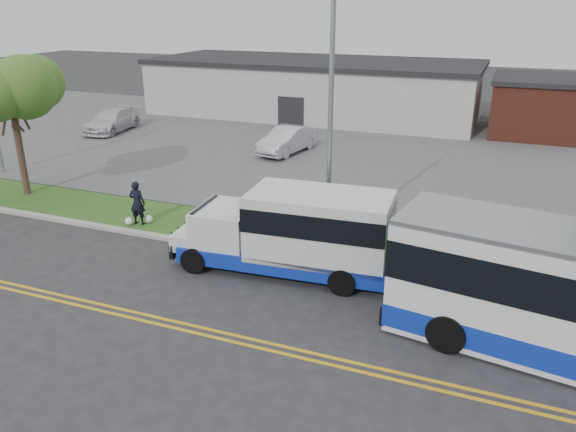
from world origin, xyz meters
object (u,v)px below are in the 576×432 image
at_px(streetlight_near, 330,107).
at_px(parked_car_b, 112,121).
at_px(shuttle_bus, 298,230).
at_px(pedestrian, 137,203).
at_px(tree_west, 9,85).
at_px(parked_car_a, 287,140).

relative_size(streetlight_near, parked_car_b, 1.85).
xyz_separation_m(shuttle_bus, parked_car_b, (-19.62, 15.35, -0.69)).
distance_m(streetlight_near, pedestrian, 8.87).
height_order(pedestrian, parked_car_b, pedestrian).
bearing_deg(shuttle_bus, tree_west, 165.34).
bearing_deg(parked_car_b, pedestrian, -55.92).
height_order(shuttle_bus, parked_car_a, shuttle_bus).
bearing_deg(parked_car_b, shuttle_bus, -45.12).
xyz_separation_m(shuttle_bus, parked_car_a, (-6.13, 14.36, -0.66)).
bearing_deg(tree_west, shuttle_bus, -10.57).
height_order(tree_west, pedestrian, tree_west).
distance_m(tree_west, streetlight_near, 15.01).
bearing_deg(pedestrian, tree_west, -18.38).
bearing_deg(streetlight_near, pedestrian, -173.91).
distance_m(tree_west, parked_car_a, 15.06).
bearing_deg(parked_car_a, tree_west, -116.88).
relative_size(tree_west, shuttle_bus, 0.91).
height_order(streetlight_near, shuttle_bus, streetlight_near).
relative_size(shuttle_bus, parked_car_b, 1.49).
xyz_separation_m(parked_car_a, parked_car_b, (-13.49, 0.99, -0.02)).
relative_size(pedestrian, parked_car_a, 0.39).
relative_size(tree_west, parked_car_a, 1.48).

